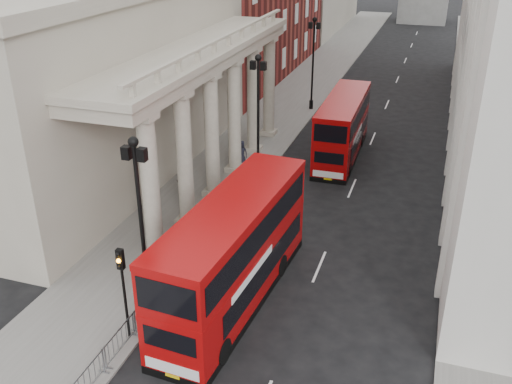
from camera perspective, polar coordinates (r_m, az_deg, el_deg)
ground at (r=24.30m, az=-13.86°, el=-17.10°), size 260.00×260.00×0.00m
sidewalk_west at (r=49.39m, az=1.17°, el=6.57°), size 6.00×140.00×0.12m
sidewalk_east at (r=47.53m, az=20.58°, el=4.11°), size 3.00×140.00×0.12m
kerb at (r=48.65m, az=4.51°, el=6.20°), size 0.20×140.00×0.14m
portico_building at (r=40.21m, az=-14.46°, el=10.15°), size 9.00×28.00×12.00m
lamp_post_south at (r=24.53m, az=-11.48°, el=-2.32°), size 1.05×0.44×8.32m
lamp_post_mid at (r=38.12m, az=0.22°, el=8.42°), size 1.05×0.44×8.32m
lamp_post_north at (r=53.08m, az=5.73°, el=13.24°), size 1.05×0.44×8.32m
traffic_light at (r=23.92m, az=-13.22°, el=-8.32°), size 0.28×0.33×4.30m
crowd_barriers at (r=25.43m, az=-12.09°, el=-12.67°), size 0.50×18.75×1.10m
bus_near at (r=25.91m, az=-2.22°, el=-5.91°), size 3.64×11.91×5.07m
bus_far at (r=42.88m, az=8.66°, el=6.52°), size 2.68×10.50×4.52m
pedestrian_a at (r=32.60m, az=-10.01°, el=-2.58°), size 0.72×0.55×1.75m
pedestrian_b at (r=36.72m, az=-7.38°, el=0.94°), size 0.90×0.73×1.73m
pedestrian_c at (r=41.00m, az=-1.47°, el=3.93°), size 0.95×0.67×1.84m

